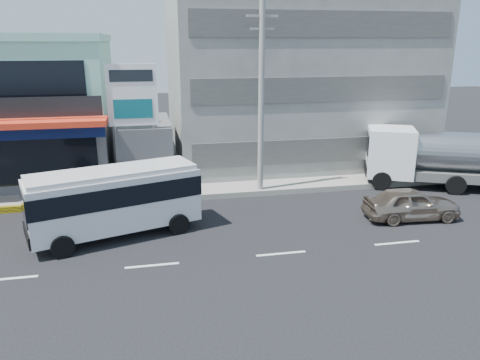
% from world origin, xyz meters
% --- Properties ---
extents(ground, '(120.00, 120.00, 0.00)m').
position_xyz_m(ground, '(0.00, 0.00, 0.00)').
color(ground, black).
rests_on(ground, ground).
extents(sidewalk, '(70.00, 5.00, 0.30)m').
position_xyz_m(sidewalk, '(5.00, 9.50, 0.15)').
color(sidewalk, gray).
rests_on(sidewalk, ground).
extents(shop_building, '(12.40, 11.70, 8.00)m').
position_xyz_m(shop_building, '(-8.00, 13.95, 4.00)').
color(shop_building, '#46454A').
rests_on(shop_building, ground).
extents(concrete_building, '(16.00, 12.00, 14.00)m').
position_xyz_m(concrete_building, '(10.00, 15.00, 7.00)').
color(concrete_building, gray).
rests_on(concrete_building, ground).
extents(gap_structure, '(3.00, 6.00, 3.50)m').
position_xyz_m(gap_structure, '(0.00, 12.00, 1.75)').
color(gap_structure, '#46454A').
rests_on(gap_structure, ground).
extents(satellite_dish, '(1.50, 1.50, 0.15)m').
position_xyz_m(satellite_dish, '(0.00, 11.00, 3.58)').
color(satellite_dish, slate).
rests_on(satellite_dish, gap_structure).
extents(billboard, '(2.60, 0.18, 6.90)m').
position_xyz_m(billboard, '(-0.50, 9.20, 4.93)').
color(billboard, gray).
rests_on(billboard, ground).
extents(utility_pole_near, '(1.60, 0.30, 10.00)m').
position_xyz_m(utility_pole_near, '(6.00, 7.40, 5.15)').
color(utility_pole_near, '#999993').
rests_on(utility_pole_near, ground).
extents(minibus, '(7.36, 4.25, 2.93)m').
position_xyz_m(minibus, '(-1.38, 3.16, 1.75)').
color(minibus, silver).
rests_on(minibus, ground).
extents(sedan, '(4.52, 2.07, 1.50)m').
position_xyz_m(sedan, '(12.00, 2.38, 0.75)').
color(sedan, tan).
rests_on(sedan, ground).
extents(tanker_truck, '(8.64, 5.55, 3.30)m').
position_xyz_m(tanker_truck, '(16.05, 6.64, 1.77)').
color(tanker_truck, white).
rests_on(tanker_truck, ground).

